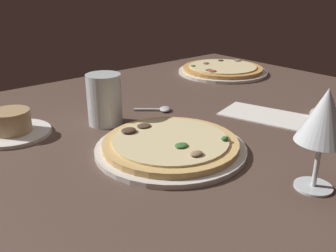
% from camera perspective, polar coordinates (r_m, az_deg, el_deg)
% --- Properties ---
extents(dining_table, '(1.50, 1.10, 0.04)m').
position_cam_1_polar(dining_table, '(0.85, -0.34, -1.72)').
color(dining_table, brown).
rests_on(dining_table, ground).
extents(pizza_main, '(0.30, 0.30, 0.03)m').
position_cam_1_polar(pizza_main, '(0.73, 0.38, -2.96)').
color(pizza_main, silver).
rests_on(pizza_main, dining_table).
extents(pizza_side, '(0.31, 0.31, 0.03)m').
position_cam_1_polar(pizza_side, '(1.36, 8.36, 8.54)').
color(pizza_side, silver).
rests_on(pizza_side, dining_table).
extents(ramekin_on_saucer, '(0.16, 0.16, 0.06)m').
position_cam_1_polar(ramekin_on_saucer, '(0.87, -22.83, 0.02)').
color(ramekin_on_saucer, white).
rests_on(ramekin_on_saucer, dining_table).
extents(wine_glass_far, '(0.08, 0.08, 0.17)m').
position_cam_1_polar(wine_glass_far, '(0.61, 22.86, 1.11)').
color(wine_glass_far, silver).
rests_on(wine_glass_far, dining_table).
extents(water_glass, '(0.08, 0.08, 0.12)m').
position_cam_1_polar(water_glass, '(0.87, -9.68, 3.61)').
color(water_glass, silver).
rests_on(water_glass, dining_table).
extents(paper_menu, '(0.17, 0.22, 0.00)m').
position_cam_1_polar(paper_menu, '(0.95, 14.39, 1.62)').
color(paper_menu, white).
rests_on(paper_menu, dining_table).
extents(spoon, '(0.09, 0.08, 0.01)m').
position_cam_1_polar(spoon, '(0.95, -1.09, 2.60)').
color(spoon, silver).
rests_on(spoon, dining_table).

